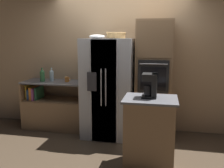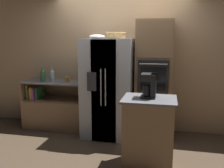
# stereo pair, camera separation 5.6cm
# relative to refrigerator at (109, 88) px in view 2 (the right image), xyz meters

# --- Properties ---
(ground_plane) EXTENTS (20.00, 20.00, 0.00)m
(ground_plane) POSITION_rel_refrigerator_xyz_m (0.15, -0.06, -0.87)
(ground_plane) COLOR #4C3D2D
(wall_back) EXTENTS (12.00, 0.06, 2.80)m
(wall_back) POSITION_rel_refrigerator_xyz_m (0.15, 0.44, 0.53)
(wall_back) COLOR tan
(wall_back) RESTS_ON ground_plane
(counter_left) EXTENTS (1.20, 0.56, 0.93)m
(counter_left) POSITION_rel_refrigerator_xyz_m (-1.11, 0.13, -0.53)
(counter_left) COLOR #93704C
(counter_left) RESTS_ON ground_plane
(refrigerator) EXTENTS (0.88, 0.84, 1.74)m
(refrigerator) POSITION_rel_refrigerator_xyz_m (0.00, 0.00, 0.00)
(refrigerator) COLOR silver
(refrigerator) RESTS_ON ground_plane
(wall_oven) EXTENTS (0.61, 0.68, 2.05)m
(wall_oven) POSITION_rel_refrigerator_xyz_m (0.79, 0.10, 0.16)
(wall_oven) COLOR #93704C
(wall_oven) RESTS_ON ground_plane
(island_counter) EXTENTS (0.71, 0.58, 0.97)m
(island_counter) POSITION_rel_refrigerator_xyz_m (0.79, -1.03, -0.38)
(island_counter) COLOR #93704C
(island_counter) RESTS_ON ground_plane
(wicker_basket) EXTENTS (0.35, 0.35, 0.11)m
(wicker_basket) POSITION_rel_refrigerator_xyz_m (0.11, 0.10, 0.93)
(wicker_basket) COLOR tan
(wicker_basket) RESTS_ON refrigerator
(fruit_bowl) EXTENTS (0.27, 0.27, 0.07)m
(fruit_bowl) POSITION_rel_refrigerator_xyz_m (-0.20, -0.03, 0.90)
(fruit_bowl) COLOR white
(fruit_bowl) RESTS_ON refrigerator
(bottle_tall) EXTENTS (0.09, 0.09, 0.26)m
(bottle_tall) POSITION_rel_refrigerator_xyz_m (-1.31, 0.05, 0.18)
(bottle_tall) COLOR #33723F
(bottle_tall) RESTS_ON counter_left
(bottle_short) EXTENTS (0.08, 0.08, 0.26)m
(bottle_short) POSITION_rel_refrigerator_xyz_m (-1.15, 0.12, 0.17)
(bottle_short) COLOR silver
(bottle_short) RESTS_ON counter_left
(mug) EXTENTS (0.11, 0.08, 0.09)m
(mug) POSITION_rel_refrigerator_xyz_m (-0.84, 0.12, 0.10)
(mug) COLOR orange
(mug) RESTS_ON counter_left
(coffee_maker) EXTENTS (0.19, 0.22, 0.32)m
(coffee_maker) POSITION_rel_refrigerator_xyz_m (0.79, -0.98, 0.27)
(coffee_maker) COLOR black
(coffee_maker) RESTS_ON island_counter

